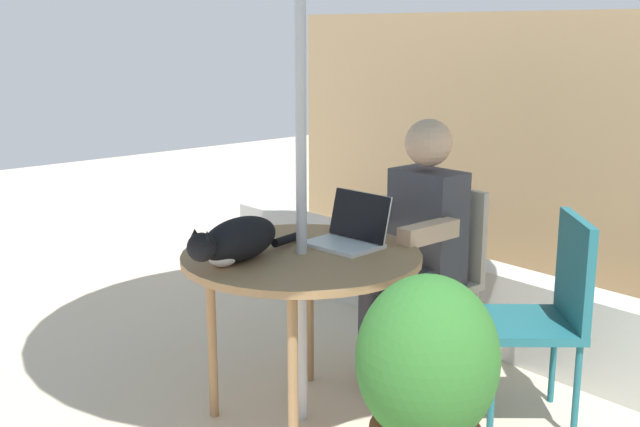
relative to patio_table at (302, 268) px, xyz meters
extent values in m
plane|color=beige|center=(0.00, 0.00, -0.67)|extent=(14.00, 14.00, 0.00)
cube|color=tan|center=(0.00, 2.00, 0.19)|extent=(4.53, 0.08, 1.73)
cube|color=beige|center=(0.00, 1.24, -0.45)|extent=(4.08, 0.20, 0.44)
cylinder|color=#9E754C|center=(0.00, 0.00, 0.05)|extent=(0.98, 0.98, 0.03)
cylinder|color=#9E754C|center=(0.27, 0.27, -0.32)|extent=(0.04, 0.04, 0.71)
cylinder|color=#9E754C|center=(-0.27, 0.27, -0.32)|extent=(0.04, 0.04, 0.71)
cylinder|color=#9E754C|center=(-0.27, -0.27, -0.32)|extent=(0.04, 0.04, 0.71)
cylinder|color=#9E754C|center=(0.27, -0.27, -0.32)|extent=(0.04, 0.04, 0.71)
cylinder|color=#B7B7BC|center=(0.00, 0.00, 0.48)|extent=(0.04, 0.04, 2.31)
cube|color=#B2A899|center=(0.00, 0.77, -0.24)|extent=(0.40, 0.40, 0.04)
cube|color=#B2A899|center=(0.00, 0.95, 0.00)|extent=(0.40, 0.04, 0.44)
cylinder|color=#B2A899|center=(0.17, 0.94, -0.47)|extent=(0.03, 0.03, 0.41)
cylinder|color=#B2A899|center=(-0.17, 0.94, -0.47)|extent=(0.03, 0.03, 0.41)
cylinder|color=#B2A899|center=(-0.17, 0.60, -0.47)|extent=(0.03, 0.03, 0.41)
cylinder|color=#B2A899|center=(0.17, 0.60, -0.47)|extent=(0.03, 0.03, 0.41)
cube|color=#1E606B|center=(0.62, 0.70, -0.24)|extent=(0.56, 0.56, 0.04)
cube|color=#1E606B|center=(0.74, 0.83, 0.00)|extent=(0.32, 0.29, 0.44)
cylinder|color=#1E606B|center=(0.86, 0.71, -0.47)|extent=(0.03, 0.03, 0.41)
cylinder|color=#1E606B|center=(0.61, 0.94, -0.47)|extent=(0.03, 0.03, 0.41)
cylinder|color=#1E606B|center=(0.38, 0.69, -0.47)|extent=(0.03, 0.03, 0.41)
cylinder|color=#1E606B|center=(0.64, 0.46, -0.47)|extent=(0.03, 0.03, 0.41)
cube|color=#3F3F47|center=(0.00, 0.77, 0.05)|extent=(0.34, 0.20, 0.54)
sphere|color=#DBAD89|center=(0.00, 0.76, 0.45)|extent=(0.22, 0.22, 0.22)
cube|color=#383842|center=(-0.08, 0.62, -0.17)|extent=(0.12, 0.30, 0.12)
cylinder|color=#383842|center=(-0.08, 0.47, -0.45)|extent=(0.10, 0.10, 0.45)
cube|color=#383842|center=(0.08, 0.62, -0.17)|extent=(0.12, 0.30, 0.12)
cylinder|color=#383842|center=(0.08, 0.47, -0.45)|extent=(0.10, 0.10, 0.45)
cube|color=#DBAD89|center=(-0.20, 0.55, 0.10)|extent=(0.08, 0.32, 0.08)
cube|color=#DBAD89|center=(0.20, 0.55, 0.10)|extent=(0.08, 0.32, 0.08)
cube|color=silver|center=(0.04, 0.19, 0.07)|extent=(0.32, 0.24, 0.02)
cube|color=black|center=(0.03, 0.30, 0.18)|extent=(0.30, 0.08, 0.20)
cube|color=silver|center=(0.03, 0.30, 0.18)|extent=(0.30, 0.08, 0.20)
ellipsoid|color=black|center=(-0.08, -0.25, 0.15)|extent=(0.29, 0.44, 0.17)
sphere|color=black|center=(-0.02, -0.46, 0.17)|extent=(0.11, 0.11, 0.11)
ellipsoid|color=white|center=(-0.05, -0.35, 0.11)|extent=(0.15, 0.15, 0.09)
cylinder|color=black|center=(-0.13, 0.03, 0.09)|extent=(0.08, 0.18, 0.04)
cone|color=black|center=(-0.05, -0.47, 0.22)|extent=(0.04, 0.04, 0.03)
cone|color=black|center=(0.01, -0.46, 0.22)|extent=(0.04, 0.04, 0.03)
ellipsoid|color=#2D6B28|center=(0.86, -0.20, -0.06)|extent=(0.46, 0.46, 0.55)
camera|label=1|loc=(2.40, -2.00, 0.96)|focal=44.72mm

